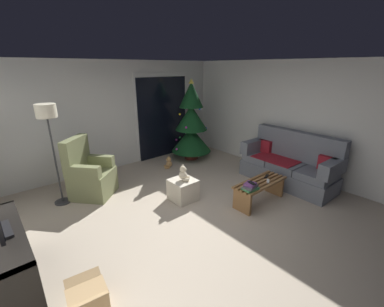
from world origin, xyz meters
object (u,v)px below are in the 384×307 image
Objects in this scene: media_shelf at (6,268)px; floor_lamp at (48,121)px; coffee_table at (260,188)px; armchair at (90,176)px; cell_phone at (252,183)px; couch at (289,165)px; ottoman at (183,190)px; christmas_tree at (191,125)px; cardboard_box_open_near_shelf at (88,300)px; remote_black at (267,176)px; teddy_bear_honey_by_tree at (169,163)px; book_stack at (250,187)px; remote_white at (268,181)px; teddy_bear_cream at (183,174)px.

floor_lamp is at bearing 61.12° from media_shelf.
armchair reaches higher than coffee_table.
armchair is (-1.84, 2.34, -0.13)m from cell_phone.
couch is 2.33m from ottoman.
cell_phone is 2.83m from christmas_tree.
cardboard_box_open_near_shelf is at bearing -162.04° from cell_phone.
remote_black is 0.55× the size of teddy_bear_honey_by_tree.
coffee_table is 3.86× the size of teddy_bear_honey_by_tree.
couch is 7.15× the size of book_stack.
armchair is 2.25m from media_shelf.
book_stack reaches higher than coffee_table.
coffee_table is at bearing -165.75° from remote_white.
cell_phone is 0.32× the size of cardboard_box_open_near_shelf.
coffee_table is 2.41× the size of cardboard_box_open_near_shelf.
couch is at bearing -103.76° from remote_black.
teddy_bear_cream is (2.71, 0.40, 0.16)m from media_shelf.
floor_lamp is at bearing 142.29° from teddy_bear_cream.
remote_white and remote_black have the same top height.
couch reaches higher than teddy_bear_honey_by_tree.
remote_black is at bearing -97.21° from christmas_tree.
remote_white reaches higher than coffee_table.
armchair reaches higher than teddy_bear_cream.
christmas_tree is at bearing 77.44° from coffee_table.
cell_phone is at bearing -91.88° from teddy_bear_honey_by_tree.
media_shelf reaches higher than cardboard_box_open_near_shelf.
cardboard_box_open_near_shelf is at bearing -152.05° from teddy_bear_cream.
armchair is (-2.46, 2.22, -0.02)m from remote_black.
cell_phone is (-0.62, -0.12, 0.10)m from remote_black.
media_shelf is at bearing -131.19° from armchair.
coffee_table is 2.50× the size of ottoman.
floor_lamp is at bearing 35.09° from remote_black.
floor_lamp is 3.91× the size of cardboard_box_open_near_shelf.
remote_white is 0.47m from cell_phone.
cell_phone is 0.33× the size of ottoman.
media_shelf is at bearing 169.03° from book_stack.
remote_black is 0.55× the size of teddy_bear_cream.
armchair is 1.95m from teddy_bear_honey_by_tree.
christmas_tree is (0.57, 2.57, 0.64)m from coffee_table.
coffee_table is 7.05× the size of remote_black.
book_stack is at bearing -92.44° from teddy_bear_honey_by_tree.
armchair reaches higher than book_stack.
remote_white is 0.49m from book_stack.
teddy_bear_cream is at bearing 35.40° from remote_black.
cell_phone is 0.10× the size of media_shelf.
cardboard_box_open_near_shelf is (-0.92, -2.43, -0.26)m from armchair.
ottoman is 0.96× the size of cardboard_box_open_near_shelf.
armchair is at bearing 147.30° from couch.
couch is at bearing 6.10° from book_stack.
teddy_bear_cream is at bearing -37.71° from floor_lamp.
cell_phone is (-0.37, -0.07, 0.25)m from coffee_table.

